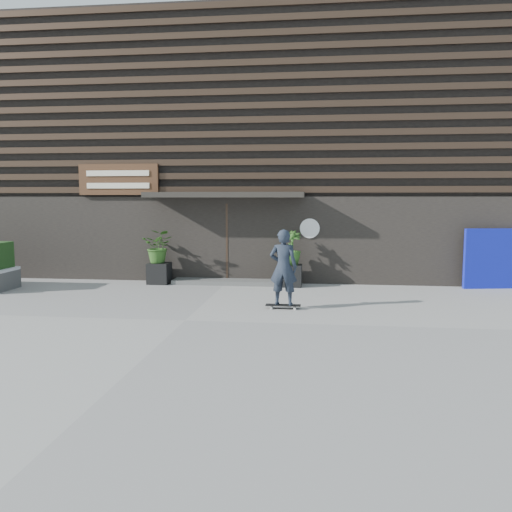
# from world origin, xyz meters

# --- Properties ---
(ground) EXTENTS (80.00, 80.00, 0.00)m
(ground) POSITION_xyz_m (0.00, 0.00, 0.00)
(ground) COLOR #999691
(ground) RESTS_ON ground
(entrance_step) EXTENTS (3.00, 0.80, 0.12)m
(entrance_step) POSITION_xyz_m (0.00, 4.60, 0.06)
(entrance_step) COLOR #4F4F4C
(entrance_step) RESTS_ON ground
(planter_pot_left) EXTENTS (0.60, 0.60, 0.60)m
(planter_pot_left) POSITION_xyz_m (-1.90, 4.40, 0.30)
(planter_pot_left) COLOR black
(planter_pot_left) RESTS_ON ground
(bamboo_left) EXTENTS (0.86, 0.75, 0.96)m
(bamboo_left) POSITION_xyz_m (-1.90, 4.40, 1.08)
(bamboo_left) COLOR #2D591E
(bamboo_left) RESTS_ON planter_pot_left
(planter_pot_right) EXTENTS (0.60, 0.60, 0.60)m
(planter_pot_right) POSITION_xyz_m (1.90, 4.40, 0.30)
(planter_pot_right) COLOR black
(planter_pot_right) RESTS_ON ground
(bamboo_right) EXTENTS (0.54, 0.54, 0.96)m
(bamboo_right) POSITION_xyz_m (1.90, 4.40, 1.08)
(bamboo_right) COLOR #2D591E
(bamboo_right) RESTS_ON planter_pot_right
(blue_tarp) EXTENTS (1.74, 0.44, 1.64)m
(blue_tarp) POSITION_xyz_m (7.45, 4.70, 0.82)
(blue_tarp) COLOR #0C14A7
(blue_tarp) RESTS_ON ground
(building) EXTENTS (18.00, 11.00, 8.00)m
(building) POSITION_xyz_m (-0.00, 9.96, 3.99)
(building) COLOR black
(building) RESTS_ON ground
(skateboarder) EXTENTS (0.78, 0.46, 1.78)m
(skateboarder) POSITION_xyz_m (1.89, 1.34, 0.93)
(skateboarder) COLOR black
(skateboarder) RESTS_ON ground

